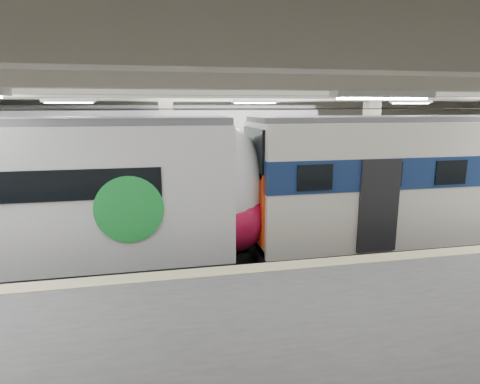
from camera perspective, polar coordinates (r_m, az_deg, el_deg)
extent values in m
cube|color=black|center=(13.08, 4.12, -9.58)|extent=(36.00, 24.00, 0.10)
cube|color=silver|center=(12.19, 4.53, 15.71)|extent=(36.00, 24.00, 0.20)
cube|color=beige|center=(22.03, -2.98, 6.79)|extent=(30.00, 0.10, 5.50)
cube|color=#505052|center=(7.50, 19.19, -22.93)|extent=(30.00, 7.00, 1.10)
cube|color=beige|center=(9.80, 9.53, -10.04)|extent=(30.00, 0.50, 0.02)
cube|color=beige|center=(14.82, -10.24, 4.04)|extent=(0.50, 0.50, 5.50)
cube|color=beige|center=(17.03, 17.84, 4.68)|extent=(0.50, 0.50, 5.50)
cube|color=beige|center=(12.17, 4.51, 14.30)|extent=(30.00, 18.00, 0.50)
cube|color=#59544C|center=(13.03, 4.13, -9.05)|extent=(30.00, 1.52, 0.16)
cube|color=#59544C|center=(18.12, -0.66, -2.93)|extent=(30.00, 1.52, 0.16)
cylinder|color=black|center=(12.16, 4.46, 11.71)|extent=(30.00, 0.03, 0.03)
cylinder|color=black|center=(17.51, -0.70, 11.84)|extent=(30.00, 0.03, 0.03)
cube|color=white|center=(10.26, 7.70, 12.81)|extent=(26.00, 8.40, 0.12)
ellipsoid|color=silver|center=(12.09, -1.92, 0.72)|extent=(2.23, 2.76, 3.71)
ellipsoid|color=#A70D32|center=(12.30, -1.34, -3.06)|extent=(2.37, 2.81, 2.27)
cylinder|color=green|center=(10.58, -15.48, -2.42)|extent=(1.75, 0.06, 1.75)
cube|color=black|center=(13.19, -30.33, -9.24)|extent=(12.61, 1.97, 0.70)
cube|color=beige|center=(15.30, 27.17, 1.83)|extent=(13.37, 2.93, 3.81)
cube|color=navy|center=(15.23, 27.33, 3.52)|extent=(13.41, 2.99, 0.93)
cube|color=red|center=(12.36, 1.85, -1.50)|extent=(0.08, 2.49, 2.09)
cube|color=black|center=(12.09, 1.90, 5.89)|extent=(0.08, 2.35, 1.37)
cube|color=#4C4C51|center=(15.12, 27.89, 9.24)|extent=(13.37, 2.29, 0.16)
cube|color=black|center=(15.74, 26.45, -5.54)|extent=(13.37, 2.05, 0.70)
cube|color=silver|center=(17.35, -15.36, 4.33)|extent=(15.22, 3.22, 4.12)
cube|color=green|center=(17.29, -15.46, 6.11)|extent=(15.27, 3.29, 0.87)
cube|color=#4C4C51|center=(17.21, -15.76, 11.50)|extent=(15.22, 2.68, 0.16)
cube|color=black|center=(17.78, -14.95, -2.91)|extent=(15.22, 2.90, 0.60)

